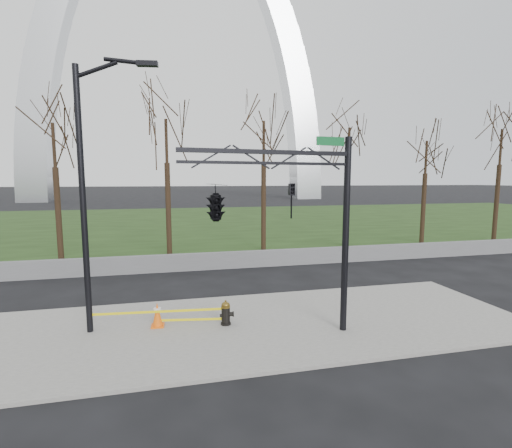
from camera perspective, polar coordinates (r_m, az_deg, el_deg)
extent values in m
plane|color=black|center=(12.42, -0.16, -15.60)|extent=(500.00, 500.00, 0.00)
cube|color=slate|center=(12.40, -0.16, -15.38)|extent=(18.00, 6.00, 0.10)
cube|color=black|center=(41.53, -9.50, 0.32)|extent=(120.00, 40.00, 0.06)
cube|color=#59595B|center=(19.82, -5.39, -5.64)|extent=(60.00, 0.30, 0.90)
cylinder|color=black|center=(12.35, -4.69, -15.10)|extent=(0.33, 0.33, 0.06)
cylinder|color=black|center=(12.26, -4.70, -13.98)|extent=(0.25, 0.25, 0.58)
cylinder|color=black|center=(12.25, -3.73, -13.74)|extent=(0.21, 0.17, 0.15)
cylinder|color=black|center=(12.25, -5.40, -13.91)|extent=(0.11, 0.11, 0.10)
cylinder|color=brown|center=(12.15, -4.72, -12.62)|extent=(0.29, 0.29, 0.06)
ellipsoid|color=brown|center=(12.13, -4.72, -12.36)|extent=(0.27, 0.27, 0.20)
cylinder|color=brown|center=(12.10, -4.73, -11.85)|extent=(0.06, 0.06, 0.08)
cube|color=#F15E0C|center=(12.57, -14.96, -14.95)|extent=(0.42, 0.42, 0.04)
cone|color=#F15E0C|center=(12.43, -15.02, -13.28)|extent=(0.31, 0.31, 0.74)
cylinder|color=white|center=(12.39, -15.04, -12.70)|extent=(0.23, 0.23, 0.11)
cylinder|color=black|center=(12.03, -25.18, 2.66)|extent=(0.18, 0.18, 8.00)
cylinder|color=black|center=(12.22, -23.59, 21.02)|extent=(1.27, 0.30, 0.56)
cylinder|color=black|center=(12.06, -19.51, 22.63)|extent=(1.21, 0.29, 0.22)
cube|color=black|center=(11.92, -16.48, 22.68)|extent=(0.63, 0.31, 0.14)
cylinder|color=black|center=(11.48, 13.70, -2.08)|extent=(0.20, 0.20, 6.00)
cube|color=black|center=(10.24, 2.01, 11.08)|extent=(4.99, 0.62, 0.12)
cube|color=black|center=(10.22, 2.00, 9.40)|extent=(4.98, 0.58, 0.08)
cube|color=#0C5926|center=(11.08, 11.45, 12.45)|extent=(0.90, 0.13, 0.25)
imported|color=black|center=(10.50, 5.55, 3.57)|extent=(0.18, 0.22, 1.00)
imported|color=black|center=(9.80, -6.27, 3.32)|extent=(0.78, 2.52, 1.00)
cube|color=yellow|center=(12.26, -14.76, -12.98)|extent=(4.15, 0.41, 0.08)
cube|color=yellow|center=(12.36, -9.89, -14.37)|extent=(2.14, 0.35, 0.08)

